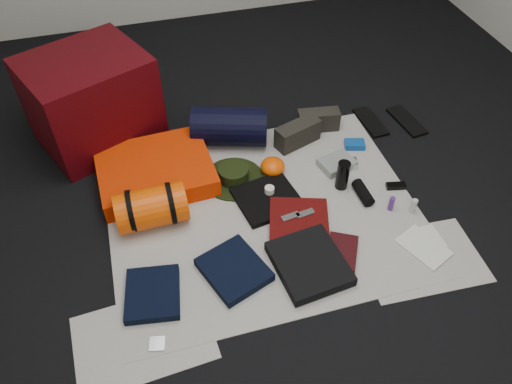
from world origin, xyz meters
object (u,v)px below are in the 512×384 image
object	(u,v)px
compact_camera	(347,163)
water_bottle	(343,175)
stuff_sack	(151,208)
red_cabinet	(92,100)
paperback_book	(342,252)
sleeping_pad	(156,171)
navy_duffel	(230,127)

from	to	relation	value
compact_camera	water_bottle	bearing A→B (deg)	-104.90
stuff_sack	compact_camera	world-z (taller)	stuff_sack
stuff_sack	water_bottle	bearing A→B (deg)	-1.55
compact_camera	stuff_sack	bearing A→B (deg)	-155.81
red_cabinet	compact_camera	bearing A→B (deg)	-49.86
compact_camera	paperback_book	bearing A→B (deg)	-96.72
compact_camera	red_cabinet	bearing A→B (deg)	171.94
sleeping_pad	compact_camera	size ratio (longest dim) A/B	5.51
paperback_book	compact_camera	bearing A→B (deg)	93.48
stuff_sack	navy_duffel	bearing A→B (deg)	43.88
red_cabinet	navy_duffel	xyz separation A→B (m)	(0.75, -0.27, -0.15)
red_cabinet	water_bottle	distance (m)	1.50
red_cabinet	sleeping_pad	xyz separation A→B (m)	(0.28, -0.47, -0.21)
red_cabinet	water_bottle	xyz separation A→B (m)	(1.25, -0.81, -0.18)
red_cabinet	stuff_sack	size ratio (longest dim) A/B	1.83
stuff_sack	red_cabinet	bearing A→B (deg)	105.64
navy_duffel	paperback_book	world-z (taller)	navy_duffel
navy_duffel	stuff_sack	bearing A→B (deg)	-118.28
stuff_sack	navy_duffel	distance (m)	0.74
red_cabinet	stuff_sack	xyz separation A→B (m)	(0.22, -0.78, -0.16)
sleeping_pad	navy_duffel	world-z (taller)	navy_duffel
red_cabinet	compact_camera	size ratio (longest dim) A/B	5.76
navy_duffel	compact_camera	xyz separation A→B (m)	(0.59, -0.39, -0.09)
stuff_sack	paperback_book	size ratio (longest dim) A/B	1.62
sleeping_pad	compact_camera	xyz separation A→B (m)	(1.07, -0.20, -0.03)
navy_duffel	compact_camera	world-z (taller)	navy_duffel
navy_duffel	compact_camera	bearing A→B (deg)	-15.72
water_bottle	compact_camera	size ratio (longest dim) A/B	1.55
navy_duffel	water_bottle	xyz separation A→B (m)	(0.50, -0.54, -0.03)
sleeping_pad	water_bottle	xyz separation A→B (m)	(0.97, -0.34, 0.03)
stuff_sack	water_bottle	xyz separation A→B (m)	(1.03, -0.03, -0.02)
sleeping_pad	paperback_book	size ratio (longest dim) A/B	2.82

